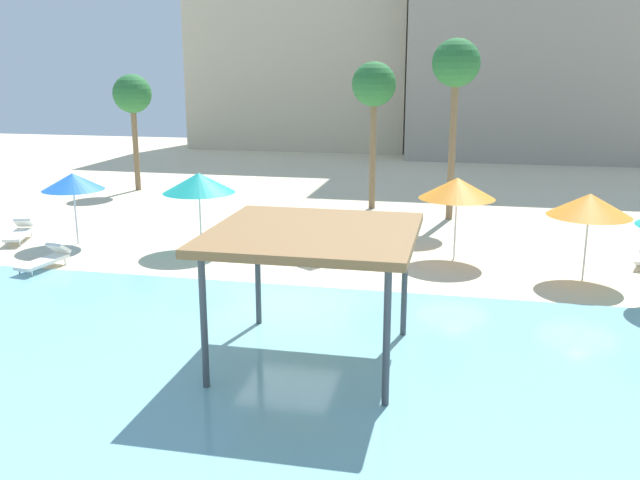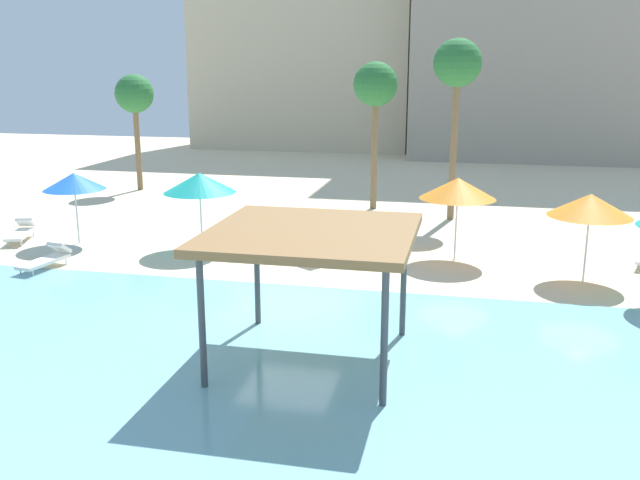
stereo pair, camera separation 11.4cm
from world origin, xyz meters
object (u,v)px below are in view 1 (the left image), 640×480
object	(u,v)px
beach_umbrella_teal_4	(199,183)
lounge_chair_3	(20,232)
lounge_chair_0	(377,229)
beach_umbrella_orange_3	(457,188)
shade_pavilion	(313,238)
lounge_chair_5	(46,259)
beach_umbrella_orange_2	(590,205)
palm_tree_1	(374,88)
palm_tree_2	(456,68)
lounge_chair_1	(331,251)
beach_umbrella_blue_5	(73,182)
palm_tree_0	(132,96)

from	to	relation	value
beach_umbrella_teal_4	lounge_chair_3	bearing A→B (deg)	-177.84
lounge_chair_0	beach_umbrella_orange_3	bearing A→B (deg)	32.85
shade_pavilion	lounge_chair_0	bearing A→B (deg)	90.40
shade_pavilion	lounge_chair_5	size ratio (longest dim) A/B	2.16
beach_umbrella_orange_2	beach_umbrella_teal_4	bearing A→B (deg)	175.90
beach_umbrella_orange_3	palm_tree_1	size ratio (longest dim) A/B	0.43
palm_tree_2	beach_umbrella_orange_2	bearing A→B (deg)	-61.30
shade_pavilion	beach_umbrella_orange_3	bearing A→B (deg)	72.39
beach_umbrella_orange_2	lounge_chair_1	world-z (taller)	beach_umbrella_orange_2
lounge_chair_0	palm_tree_2	bearing A→B (deg)	129.15
beach_umbrella_orange_3	beach_umbrella_blue_5	size ratio (longest dim) A/B	1.07
lounge_chair_5	palm_tree_1	xyz separation A→B (m)	(8.68, 11.45, 4.93)
beach_umbrella_blue_5	lounge_chair_0	xyz separation A→B (m)	(10.37, 3.13, -1.91)
beach_umbrella_orange_2	lounge_chair_0	xyz separation A→B (m)	(-6.68, 3.85, -1.94)
beach_umbrella_blue_5	palm_tree_2	distance (m)	15.10
palm_tree_2	palm_tree_0	bearing A→B (deg)	166.96
beach_umbrella_teal_4	palm_tree_1	size ratio (longest dim) A/B	0.42
palm_tree_1	lounge_chair_1	bearing A→B (deg)	-91.00
lounge_chair_0	lounge_chair_1	world-z (taller)	same
lounge_chair_0	palm_tree_2	xyz separation A→B (m)	(2.51, 3.76, 5.75)
beach_umbrella_teal_4	palm_tree_1	xyz separation A→B (m)	(4.81, 8.20, 2.92)
lounge_chair_5	lounge_chair_1	bearing A→B (deg)	116.65
palm_tree_2	lounge_chair_5	bearing A→B (deg)	-140.55
shade_pavilion	palm_tree_0	world-z (taller)	palm_tree_0
shade_pavilion	palm_tree_0	xyz separation A→B (m)	(-13.33, 18.59, 1.96)
lounge_chair_1	palm_tree_1	distance (m)	9.99
beach_umbrella_teal_4	palm_tree_2	world-z (taller)	palm_tree_2
lounge_chair_5	palm_tree_2	distance (m)	16.71
beach_umbrella_blue_5	lounge_chair_5	bearing A→B (deg)	-76.05
beach_umbrella_teal_4	beach_umbrella_blue_5	world-z (taller)	beach_umbrella_teal_4
shade_pavilion	palm_tree_1	bearing A→B (deg)	93.49
beach_umbrella_teal_4	lounge_chair_5	size ratio (longest dim) A/B	1.36
beach_umbrella_blue_5	palm_tree_1	xyz separation A→B (m)	(9.44, 8.37, 3.02)
lounge_chair_1	lounge_chair_5	bearing A→B (deg)	-38.55
beach_umbrella_teal_4	lounge_chair_1	world-z (taller)	beach_umbrella_teal_4
lounge_chair_1	palm_tree_0	distance (m)	16.89
beach_umbrella_orange_3	beach_umbrella_blue_5	xyz separation A→B (m)	(-13.23, -0.72, -0.13)
beach_umbrella_orange_2	lounge_chair_5	bearing A→B (deg)	-171.76
beach_umbrella_orange_2	palm_tree_0	xyz separation A→B (m)	(-19.93, 11.26, 2.43)
beach_umbrella_orange_3	beach_umbrella_blue_5	bearing A→B (deg)	-176.89
lounge_chair_1	beach_umbrella_blue_5	bearing A→B (deg)	-58.49
beach_umbrella_teal_4	palm_tree_0	bearing A→B (deg)	125.92
beach_umbrella_teal_4	lounge_chair_5	world-z (taller)	beach_umbrella_teal_4
shade_pavilion	lounge_chair_3	world-z (taller)	shade_pavilion
shade_pavilion	beach_umbrella_blue_5	world-z (taller)	shade_pavilion
palm_tree_1	lounge_chair_3	bearing A→B (deg)	-144.10
palm_tree_0	beach_umbrella_orange_3	bearing A→B (deg)	-31.35
beach_umbrella_orange_3	lounge_chair_1	xyz separation A→B (m)	(-3.94, -1.04, -2.04)
lounge_chair_5	palm_tree_2	world-z (taller)	palm_tree_2
beach_umbrella_orange_3	lounge_chair_1	bearing A→B (deg)	-165.15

